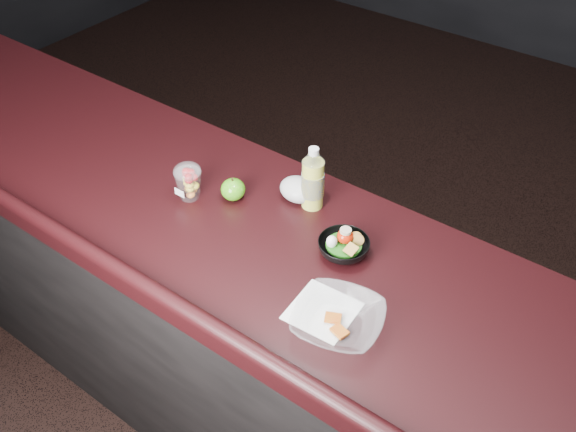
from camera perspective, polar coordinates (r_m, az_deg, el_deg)
The scene contains 8 objects.
counter at distance 2.21m, azimuth -0.66°, elevation -12.10°, with size 4.06×0.71×1.02m.
lemonade_bottle at distance 1.91m, azimuth 2.22°, elevation 3.02°, with size 0.07×0.07×0.21m.
fruit_cup at distance 1.98m, azimuth -8.86°, elevation 3.11°, with size 0.09×0.09×0.12m.
green_apple at distance 1.97m, azimuth -4.91°, elevation 2.37°, with size 0.08×0.08×0.08m.
plastic_bag at distance 1.96m, azimuth 1.07°, elevation 2.45°, with size 0.12×0.10×0.09m.
snack_bowl at distance 1.79m, azimuth 4.95°, elevation -2.68°, with size 0.19×0.19×0.08m.
takeout_bowl at distance 1.60m, azimuth 4.46°, elevation -9.24°, with size 0.27×0.27×0.05m.
paper_napkin at distance 1.66m, azimuth 3.09°, elevation -8.43°, with size 0.16×0.16×0.00m, color white.
Camera 1 is at (0.81, -0.76, 2.27)m, focal length 40.00 mm.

